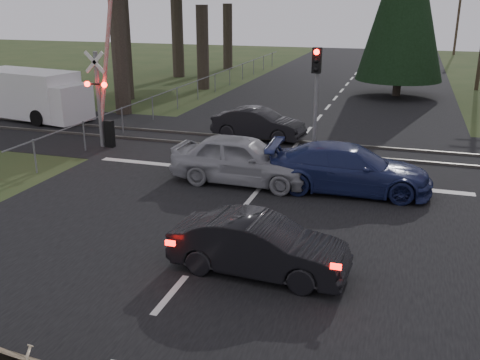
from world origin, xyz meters
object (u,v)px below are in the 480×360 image
at_px(blue_sedan, 349,169).
at_px(white_van, 34,95).
at_px(silver_car, 242,159).
at_px(crossing_signal, 104,97).
at_px(dark_hatchback, 259,246).
at_px(dark_car_far, 259,124).
at_px(traffic_signal_center, 316,84).
at_px(utility_pole_far, 459,9).

relative_size(blue_sedan, white_van, 0.79).
bearing_deg(silver_car, blue_sedan, -84.56).
height_order(silver_car, blue_sedan, silver_car).
bearing_deg(white_van, crossing_signal, -19.90).
relative_size(dark_hatchback, dark_car_far, 0.98).
xyz_separation_m(crossing_signal, dark_hatchback, (8.73, -8.33, -1.42)).
xyz_separation_m(traffic_signal_center, white_van, (-14.49, 2.74, -1.60)).
relative_size(crossing_signal, dark_car_far, 1.76).
bearing_deg(white_van, dark_hatchback, -28.28).
distance_m(silver_car, dark_car_far, 5.88).
height_order(utility_pole_far, silver_car, utility_pole_far).
height_order(utility_pole_far, blue_sedan, utility_pole_far).
xyz_separation_m(silver_car, dark_car_far, (-1.07, 5.78, -0.14)).
height_order(utility_pole_far, dark_car_far, utility_pole_far).
xyz_separation_m(dark_hatchback, dark_car_far, (-3.23, 11.49, 0.01)).
bearing_deg(dark_hatchback, crossing_signal, 49.54).
bearing_deg(dark_hatchback, blue_sedan, -8.43).
bearing_deg(blue_sedan, traffic_signal_center, 24.23).
xyz_separation_m(utility_pole_far, silver_car, (-9.20, -47.83, -3.94)).
bearing_deg(silver_car, utility_pole_far, -9.31).
distance_m(traffic_signal_center, silver_car, 4.39).
xyz_separation_m(utility_pole_far, dark_hatchback, (-7.04, -53.55, -4.09)).
height_order(traffic_signal_center, blue_sedan, traffic_signal_center).
bearing_deg(blue_sedan, crossing_signal, 73.58).
xyz_separation_m(crossing_signal, traffic_signal_center, (8.27, 0.89, 0.75)).
xyz_separation_m(dark_hatchback, silver_car, (-2.16, 5.71, 0.15)).
bearing_deg(blue_sedan, dark_hatchback, 165.46).
relative_size(dark_hatchback, blue_sedan, 0.77).
distance_m(crossing_signal, traffic_signal_center, 8.36).
bearing_deg(silver_car, traffic_signal_center, -24.27).
bearing_deg(traffic_signal_center, blue_sedan, -62.86).
height_order(crossing_signal, silver_car, crossing_signal).
relative_size(crossing_signal, silver_car, 1.50).
xyz_separation_m(crossing_signal, dark_car_far, (5.50, 3.16, -1.40)).
bearing_deg(utility_pole_far, silver_car, -100.89).
relative_size(traffic_signal_center, dark_car_far, 1.04).
bearing_deg(utility_pole_far, dark_car_far, -103.73).
relative_size(traffic_signal_center, utility_pole_far, 0.46).
height_order(traffic_signal_center, utility_pole_far, utility_pole_far).
distance_m(utility_pole_far, blue_sedan, 48.13).
bearing_deg(utility_pole_far, white_van, -117.87).
height_order(crossing_signal, white_van, crossing_signal).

